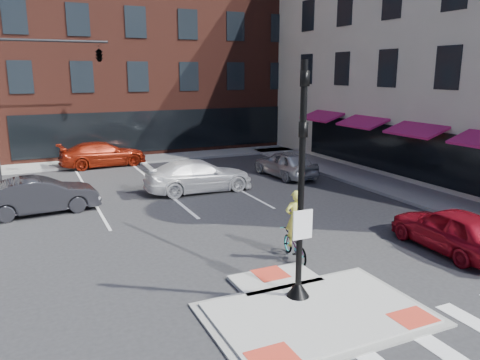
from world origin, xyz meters
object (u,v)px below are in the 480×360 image
bg_car_dark (40,195)px  cyclist (295,236)px  bg_car_silver (285,164)px  red_sedan (452,230)px  white_pickup (199,176)px  bg_car_red (103,154)px

bg_car_dark → cyclist: cyclist is taller
bg_car_silver → cyclist: size_ratio=1.97×
red_sedan → white_pickup: (-4.85, 11.08, 0.04)m
bg_car_silver → cyclist: bearing=56.6°
red_sedan → cyclist: 5.32m
bg_car_dark → white_pickup: bearing=-89.1°
bg_car_dark → bg_car_red: 10.08m
white_pickup → bg_car_red: white_pickup is taller
red_sedan → white_pickup: size_ratio=0.81×
bg_car_dark → bg_car_red: bearing=-28.3°
white_pickup → cyclist: cyclist is taller
bg_car_red → cyclist: cyclist is taller
cyclist → bg_car_red: bearing=-71.1°
bg_car_dark → red_sedan: bearing=-135.4°
bg_car_dark → bg_car_silver: bearing=-87.1°
bg_car_red → red_sedan: bearing=-161.6°
bg_car_dark → bg_car_silver: bg_car_dark is taller
red_sedan → bg_car_dark: 15.95m
white_pickup → bg_car_dark: white_pickup is taller
bg_car_dark → cyclist: size_ratio=2.06×
bg_car_dark → bg_car_silver: (12.85, 1.78, -0.01)m
white_pickup → red_sedan: bearing=-155.7°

